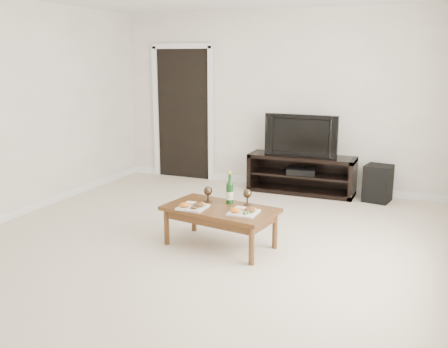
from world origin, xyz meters
TOP-DOWN VIEW (x-y plane):
  - floor at (0.00, 0.00)m, footprint 5.50×5.50m
  - back_wall at (0.00, 2.77)m, footprint 5.00×0.04m
  - doorway at (-1.55, 2.73)m, footprint 0.90×0.02m
  - media_console at (0.46, 2.50)m, footprint 1.52×0.45m
  - television at (0.46, 2.50)m, footprint 1.04×0.15m
  - av_receiver at (0.46, 2.48)m, footprint 0.45×0.38m
  - subwoofer at (1.53, 2.46)m, footprint 0.39×0.39m
  - coffee_table at (0.20, 0.10)m, footprint 1.22×0.79m
  - plate_left at (-0.05, -0.02)m, footprint 0.27×0.27m
  - plate_right at (0.49, 0.01)m, footprint 0.27×0.27m
  - wine_bottle at (0.24, 0.28)m, footprint 0.07×0.07m
  - goblet_left at (0.01, 0.24)m, footprint 0.09×0.09m
  - goblet_right at (0.43, 0.30)m, footprint 0.09×0.09m

SIDE VIEW (x-z plane):
  - floor at x=0.00m, z-range 0.00..0.00m
  - coffee_table at x=0.20m, z-range 0.00..0.42m
  - subwoofer at x=1.53m, z-range 0.00..0.50m
  - media_console at x=0.46m, z-range 0.00..0.55m
  - av_receiver at x=0.46m, z-range 0.29..0.36m
  - plate_left at x=-0.05m, z-range 0.42..0.49m
  - plate_right at x=0.49m, z-range 0.42..0.49m
  - goblet_left at x=0.01m, z-range 0.42..0.59m
  - goblet_right at x=0.43m, z-range 0.42..0.59m
  - wine_bottle at x=0.24m, z-range 0.42..0.77m
  - television at x=0.46m, z-range 0.55..1.15m
  - doorway at x=-1.55m, z-range 0.00..2.05m
  - back_wall at x=0.00m, z-range 0.00..2.60m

